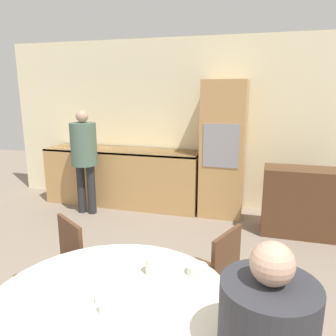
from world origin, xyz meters
TOP-DOWN VIEW (x-y plane):
  - wall_back at (0.00, 4.73)m, footprint 6.64×0.05m
  - kitchen_counter at (-1.22, 4.39)m, footprint 2.50×0.60m
  - oven_unit at (0.37, 4.40)m, footprint 0.61×0.59m
  - sideboard at (1.49, 3.92)m, footprint 1.06×0.45m
  - dining_table at (0.19, 1.02)m, footprint 1.32×1.32m
  - chair_far_left at (-0.52, 1.60)m, footprint 0.56×0.56m
  - chair_far_right at (0.62, 1.84)m, footprint 0.52×0.52m
  - person_standing at (-1.59, 3.86)m, footprint 0.38×0.38m
  - cup at (0.31, 1.33)m, footprint 0.08×0.08m
  - bowl_near at (0.18, 1.03)m, footprint 0.15×0.15m
  - bowl_centre at (0.57, 1.41)m, footprint 0.13×0.13m
  - salt_shaker at (0.20, 0.92)m, footprint 0.03×0.03m

SIDE VIEW (x-z plane):
  - sideboard at x=1.49m, z-range 0.00..0.87m
  - kitchen_counter at x=-1.22m, z-range 0.01..0.92m
  - chair_far_left at x=-0.52m, z-range 0.06..0.92m
  - chair_far_right at x=0.62m, z-range 0.06..0.92m
  - dining_table at x=0.19m, z-range 0.17..0.92m
  - bowl_near at x=0.18m, z-range 0.75..0.79m
  - bowl_centre at x=0.57m, z-range 0.75..0.80m
  - salt_shaker at x=0.20m, z-range 0.75..0.84m
  - cup at x=0.31m, z-range 0.75..0.85m
  - person_standing at x=-1.59m, z-range 0.17..1.72m
  - oven_unit at x=0.37m, z-range 0.00..1.96m
  - wall_back at x=0.00m, z-range 0.00..2.60m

